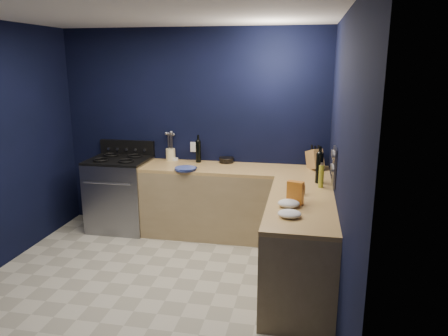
% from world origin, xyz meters
% --- Properties ---
extents(floor, '(3.50, 3.50, 0.02)m').
position_xyz_m(floor, '(0.00, 0.00, -0.01)').
color(floor, '#BAB6A4').
rests_on(floor, ground).
extents(ceiling, '(3.50, 3.50, 0.02)m').
position_xyz_m(ceiling, '(0.00, 0.00, 2.61)').
color(ceiling, silver).
rests_on(ceiling, ground).
extents(wall_back, '(3.50, 0.02, 2.60)m').
position_xyz_m(wall_back, '(0.00, 1.76, 1.30)').
color(wall_back, black).
rests_on(wall_back, ground).
extents(wall_right, '(0.02, 3.50, 2.60)m').
position_xyz_m(wall_right, '(1.76, 0.00, 1.30)').
color(wall_right, black).
rests_on(wall_right, ground).
extents(wall_front, '(3.50, 0.02, 2.60)m').
position_xyz_m(wall_front, '(0.00, -1.76, 1.30)').
color(wall_front, black).
rests_on(wall_front, ground).
extents(cab_back, '(2.30, 0.63, 0.86)m').
position_xyz_m(cab_back, '(0.60, 1.44, 0.43)').
color(cab_back, '#9E865F').
rests_on(cab_back, floor).
extents(top_back, '(2.30, 0.63, 0.04)m').
position_xyz_m(top_back, '(0.60, 1.44, 0.88)').
color(top_back, olive).
rests_on(top_back, cab_back).
extents(cab_right, '(0.63, 1.67, 0.86)m').
position_xyz_m(cab_right, '(1.44, 0.29, 0.43)').
color(cab_right, '#9E865F').
rests_on(cab_right, floor).
extents(top_right, '(0.63, 1.67, 0.04)m').
position_xyz_m(top_right, '(1.44, 0.29, 0.88)').
color(top_right, olive).
rests_on(top_right, cab_right).
extents(gas_range, '(0.76, 0.66, 0.92)m').
position_xyz_m(gas_range, '(-0.93, 1.42, 0.46)').
color(gas_range, gray).
rests_on(gas_range, floor).
extents(oven_door, '(0.59, 0.02, 0.42)m').
position_xyz_m(oven_door, '(-0.93, 1.10, 0.45)').
color(oven_door, black).
rests_on(oven_door, gas_range).
extents(cooktop, '(0.76, 0.66, 0.03)m').
position_xyz_m(cooktop, '(-0.93, 1.42, 0.94)').
color(cooktop, black).
rests_on(cooktop, gas_range).
extents(backguard, '(0.76, 0.06, 0.20)m').
position_xyz_m(backguard, '(-0.93, 1.72, 1.04)').
color(backguard, black).
rests_on(backguard, gas_range).
extents(spice_panel, '(0.02, 0.28, 0.38)m').
position_xyz_m(spice_panel, '(1.74, 0.55, 1.18)').
color(spice_panel, gray).
rests_on(spice_panel, wall_right).
extents(wall_outlet, '(0.09, 0.02, 0.13)m').
position_xyz_m(wall_outlet, '(0.00, 1.74, 1.08)').
color(wall_outlet, white).
rests_on(wall_outlet, wall_back).
extents(plate_stack, '(0.30, 0.30, 0.03)m').
position_xyz_m(plate_stack, '(0.03, 1.20, 0.92)').
color(plate_stack, '#2C4193').
rests_on(plate_stack, top_back).
extents(ramekin, '(0.10, 0.10, 0.03)m').
position_xyz_m(ramekin, '(-0.25, 1.68, 0.92)').
color(ramekin, white).
rests_on(ramekin, top_back).
extents(utensil_crock, '(0.15, 0.15, 0.15)m').
position_xyz_m(utensil_crock, '(-0.31, 1.69, 0.98)').
color(utensil_crock, '#F7E4C2').
rests_on(utensil_crock, top_back).
extents(wine_bottle_back, '(0.08, 0.08, 0.28)m').
position_xyz_m(wine_bottle_back, '(0.09, 1.64, 1.04)').
color(wine_bottle_back, black).
rests_on(wine_bottle_back, top_back).
extents(lemon_basket, '(0.19, 0.19, 0.07)m').
position_xyz_m(lemon_basket, '(0.45, 1.68, 0.94)').
color(lemon_basket, black).
rests_on(lemon_basket, top_back).
extents(knife_block, '(0.25, 0.30, 0.29)m').
position_xyz_m(knife_block, '(1.57, 1.56, 1.02)').
color(knife_block, olive).
rests_on(knife_block, top_back).
extents(wine_bottle_right, '(0.10, 0.10, 0.32)m').
position_xyz_m(wine_bottle_right, '(1.61, 0.94, 1.06)').
color(wine_bottle_right, black).
rests_on(wine_bottle_right, top_right).
extents(oil_bottle, '(0.07, 0.07, 0.24)m').
position_xyz_m(oil_bottle, '(1.62, 0.76, 1.02)').
color(oil_bottle, '#9A9C26').
rests_on(oil_bottle, top_right).
extents(spice_jar_near, '(0.06, 0.06, 0.10)m').
position_xyz_m(spice_jar_near, '(1.44, 0.49, 0.95)').
color(spice_jar_near, olive).
rests_on(spice_jar_near, top_right).
extents(spice_jar_far, '(0.05, 0.05, 0.09)m').
position_xyz_m(spice_jar_far, '(1.37, 0.62, 0.95)').
color(spice_jar_far, olive).
rests_on(spice_jar_far, top_right).
extents(crouton_bag, '(0.16, 0.11, 0.22)m').
position_xyz_m(crouton_bag, '(1.38, 0.17, 1.01)').
color(crouton_bag, '#C3421A').
rests_on(crouton_bag, top_right).
extents(towel_front, '(0.25, 0.23, 0.07)m').
position_xyz_m(towel_front, '(1.32, 0.08, 0.93)').
color(towel_front, white).
rests_on(towel_front, top_right).
extents(towel_end, '(0.21, 0.19, 0.06)m').
position_xyz_m(towel_end, '(1.34, -0.18, 0.93)').
color(towel_end, white).
rests_on(towel_end, top_right).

